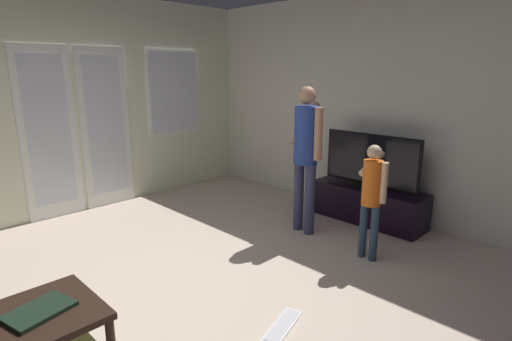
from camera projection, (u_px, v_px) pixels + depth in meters
The scene contains 9 objects.
ground_plane at pixel (179, 301), 3.15m from camera, with size 5.82×5.32×0.02m, color beige.
wall_back_with_doors at pixel (49, 109), 4.68m from camera, with size 5.82×0.09×2.68m.
wall_right_plain at pixel (375, 106), 4.80m from camera, with size 0.06×5.32×2.65m.
tv_stand at pixel (368, 204), 4.73m from camera, with size 0.44×1.32×0.42m.
flat_screen_tv at pixel (371, 161), 4.60m from camera, with size 0.08×1.16×0.63m.
person_adult at pixel (306, 147), 4.26m from camera, with size 0.53×0.43×1.58m.
person_child at pixel (372, 192), 3.68m from camera, with size 0.51×0.30×1.10m.
loose_keyboard at pixel (282, 326), 2.80m from camera, with size 0.46×0.25×0.02m.
laptop_closed at pixel (39, 311), 2.19m from camera, with size 0.33×0.23×0.02m, color black.
Camera 1 is at (-1.56, -2.41, 1.75)m, focal length 28.23 mm.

